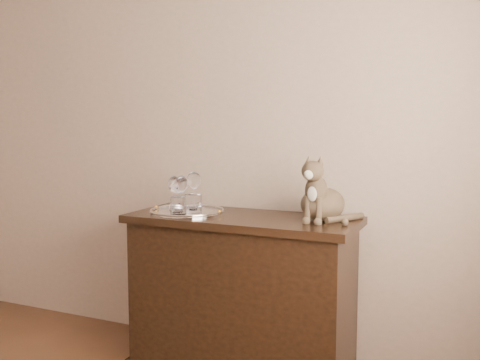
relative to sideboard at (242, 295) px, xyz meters
The scene contains 10 objects.
wall_back 1.15m from the sideboard, 152.68° to the left, with size 4.00×0.10×2.70m, color tan.
sideboard is the anchor object (origin of this frame).
tray 0.53m from the sideboard, behind, with size 0.40×0.40×0.01m, color white.
wine_glass_a 0.65m from the sideboard, behind, with size 0.06×0.06×0.17m, color silver, non-canonical shape.
wine_glass_b 0.63m from the sideboard, 167.10° to the left, with size 0.08×0.08×0.21m, color silver, non-canonical shape.
wine_glass_c 0.66m from the sideboard, behind, with size 0.07×0.07×0.19m, color silver, non-canonical shape.
wine_glass_d 0.63m from the sideboard, behind, with size 0.07×0.07×0.19m, color white, non-canonical shape.
tumbler_a 0.55m from the sideboard, 164.51° to the right, with size 0.09×0.09×0.10m, color white.
tumbler_b 0.58m from the sideboard, 155.83° to the right, with size 0.08×0.08×0.09m, color silver.
cat 0.72m from the sideboard, ahead, with size 0.33×0.30×0.33m, color brown, non-canonical shape.
Camera 1 is at (1.72, -0.57, 1.33)m, focal length 40.00 mm.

